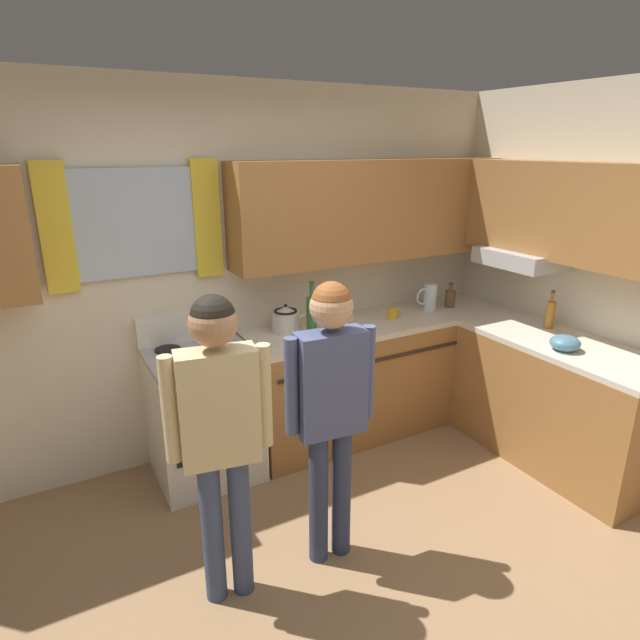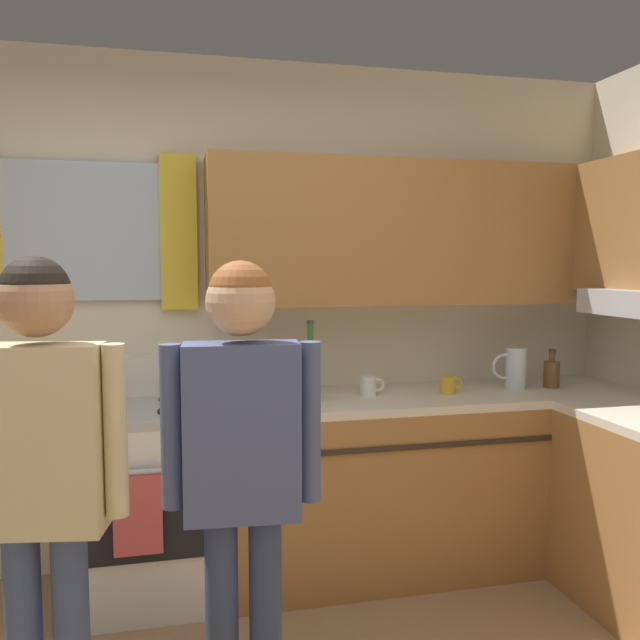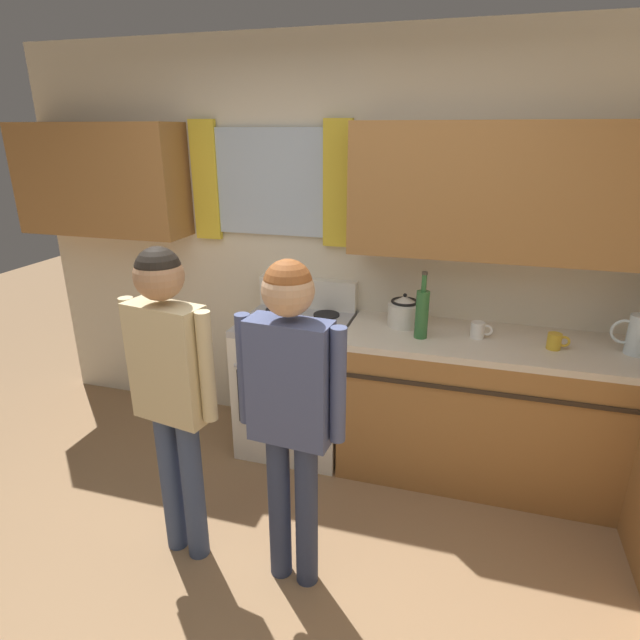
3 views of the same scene
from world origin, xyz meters
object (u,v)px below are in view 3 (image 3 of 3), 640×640
object	(u,v)px
stove_oven	(297,381)
bottle_wine_green	(422,313)
adult_in_plaid	(290,394)
adult_left	(170,375)
stovetop_kettle	(404,311)
mug_mustard_yellow	(555,341)
mug_ceramic_white	(478,330)
water_pitcher	(637,335)

from	to	relation	value
stove_oven	bottle_wine_green	world-z (taller)	bottle_wine_green
adult_in_plaid	adult_left	bearing A→B (deg)	179.10
bottle_wine_green	stovetop_kettle	world-z (taller)	bottle_wine_green
bottle_wine_green	stovetop_kettle	bearing A→B (deg)	125.27
stove_oven	adult_in_plaid	world-z (taller)	adult_in_plaid
stove_oven	mug_mustard_yellow	world-z (taller)	stove_oven
stove_oven	bottle_wine_green	distance (m)	0.99
bottle_wine_green	mug_ceramic_white	size ratio (longest dim) A/B	3.14
stove_oven	water_pitcher	world-z (taller)	water_pitcher
adult_left	mug_ceramic_white	bearing A→B (deg)	39.48
mug_ceramic_white	adult_left	bearing A→B (deg)	-140.52
mug_mustard_yellow	adult_left	world-z (taller)	adult_left
mug_ceramic_white	water_pitcher	distance (m)	0.81
stove_oven	mug_mustard_yellow	size ratio (longest dim) A/B	9.15
adult_in_plaid	mug_ceramic_white	bearing A→B (deg)	55.69
mug_mustard_yellow	adult_left	distance (m)	2.04
mug_mustard_yellow	stove_oven	bearing A→B (deg)	178.54
mug_ceramic_white	adult_left	world-z (taller)	adult_left
bottle_wine_green	stovetop_kettle	distance (m)	0.22
mug_ceramic_white	adult_in_plaid	distance (m)	1.35
water_pitcher	adult_in_plaid	xyz separation A→B (m)	(-1.57, -1.11, -0.02)
stovetop_kettle	water_pitcher	world-z (taller)	water_pitcher
adult_in_plaid	water_pitcher	bearing A→B (deg)	35.37
adult_in_plaid	stove_oven	bearing A→B (deg)	107.92
bottle_wine_green	mug_ceramic_white	distance (m)	0.35
stovetop_kettle	water_pitcher	distance (m)	1.25
mug_ceramic_white	mug_mustard_yellow	xyz separation A→B (m)	(0.41, -0.05, -0.00)
stovetop_kettle	water_pitcher	xyz separation A→B (m)	(1.25, -0.08, 0.02)
adult_in_plaid	mug_mustard_yellow	bearing A→B (deg)	42.32
bottle_wine_green	adult_left	distance (m)	1.44
bottle_wine_green	water_pitcher	size ratio (longest dim) A/B	1.79
stovetop_kettle	adult_left	xyz separation A→B (m)	(-0.90, -1.19, 0.00)
bottle_wine_green	adult_in_plaid	world-z (taller)	adult_in_plaid
bottle_wine_green	mug_ceramic_white	world-z (taller)	bottle_wine_green
water_pitcher	adult_in_plaid	bearing A→B (deg)	-144.63
adult_left	adult_in_plaid	distance (m)	0.58
water_pitcher	bottle_wine_green	bearing A→B (deg)	-175.63
mug_ceramic_white	stove_oven	bearing A→B (deg)	-179.36
bottle_wine_green	adult_left	world-z (taller)	adult_left
bottle_wine_green	mug_ceramic_white	bearing A→B (deg)	15.31
stovetop_kettle	water_pitcher	size ratio (longest dim) A/B	1.24
bottle_wine_green	mug_mustard_yellow	world-z (taller)	bottle_wine_green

